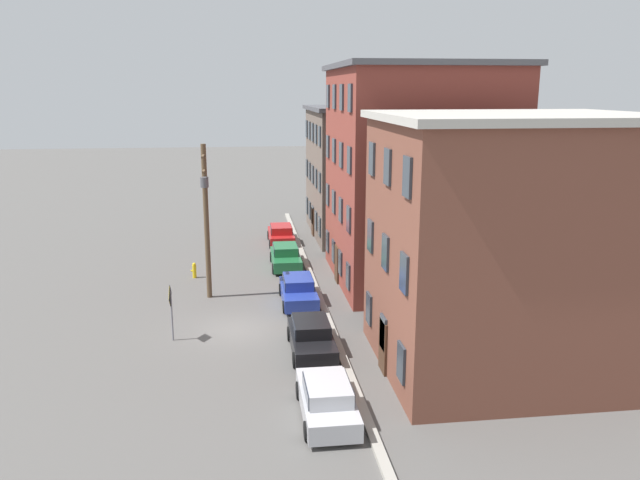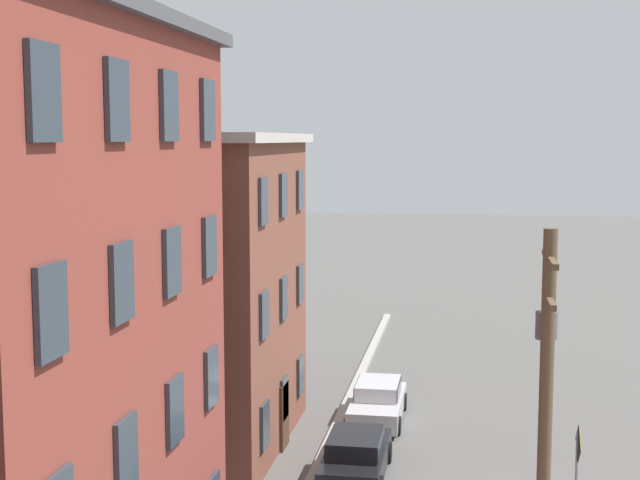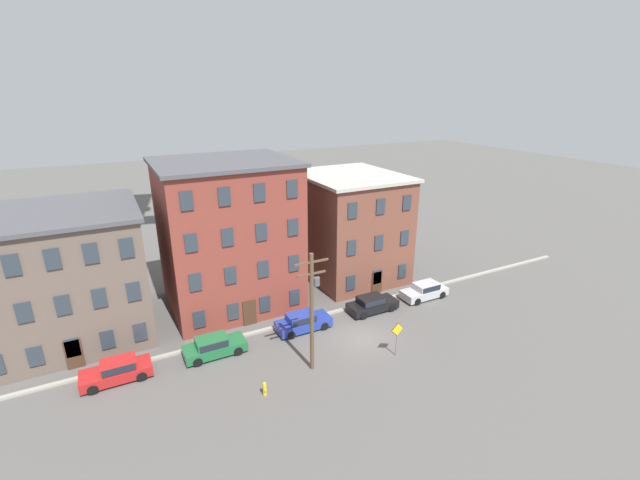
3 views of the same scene
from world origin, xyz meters
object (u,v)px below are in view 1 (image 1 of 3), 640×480
(car_black, at_px, (311,336))
(car_silver, at_px, (327,398))
(utility_pole, at_px, (206,213))
(caution_sign, at_px, (171,303))
(fire_hydrant, at_px, (194,270))
(car_green, at_px, (286,256))
(car_red, at_px, (281,234))
(car_blue, at_px, (298,289))

(car_black, bearing_deg, car_silver, -0.94)
(car_silver, relative_size, utility_pole, 0.52)
(caution_sign, relative_size, utility_pole, 0.31)
(fire_hydrant, bearing_deg, utility_pole, 15.56)
(car_green, distance_m, car_silver, 19.52)
(car_black, bearing_deg, caution_sign, -108.44)
(car_black, distance_m, utility_pole, 10.27)
(car_red, xyz_separation_m, fire_hydrant, (8.12, -5.90, -0.27))
(car_black, height_order, caution_sign, caution_sign)
(car_blue, xyz_separation_m, fire_hydrant, (-5.43, -5.95, -0.27))
(car_silver, relative_size, caution_sign, 1.64)
(car_black, relative_size, car_silver, 1.00)
(car_red, xyz_separation_m, car_black, (20.14, 0.01, 0.00))
(fire_hydrant, bearing_deg, car_black, 26.19)
(car_red, bearing_deg, utility_pole, -21.79)
(car_black, xyz_separation_m, utility_pole, (-8.10, -4.82, 4.06))
(car_green, xyz_separation_m, car_silver, (19.52, 0.04, 0.00))
(car_red, relative_size, car_blue, 1.00)
(car_black, height_order, fire_hydrant, car_black)
(car_blue, height_order, caution_sign, caution_sign)
(caution_sign, bearing_deg, car_black, 71.56)
(car_silver, distance_m, utility_pole, 15.20)
(caution_sign, bearing_deg, car_green, 152.36)
(car_red, bearing_deg, caution_sign, -19.05)
(fire_hydrant, bearing_deg, car_blue, 47.62)
(utility_pole, bearing_deg, car_black, 30.75)
(car_silver, height_order, caution_sign, caution_sign)
(car_green, xyz_separation_m, fire_hydrant, (1.74, -5.78, -0.27))
(utility_pole, bearing_deg, car_red, 158.21)
(utility_pole, bearing_deg, car_silver, 18.82)
(car_blue, height_order, car_black, same)
(car_green, height_order, car_silver, same)
(car_red, height_order, caution_sign, caution_sign)
(car_blue, distance_m, car_silver, 12.36)
(car_red, distance_m, car_silver, 25.91)
(car_red, relative_size, fire_hydrant, 4.58)
(caution_sign, bearing_deg, fire_hydrant, 178.07)
(car_green, relative_size, car_black, 1.00)
(utility_pole, bearing_deg, fire_hydrant, -164.44)
(car_red, xyz_separation_m, caution_sign, (18.06, -6.24, 1.06))
(car_blue, xyz_separation_m, car_black, (6.59, -0.04, 0.00))
(car_green, distance_m, utility_pole, 8.39)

